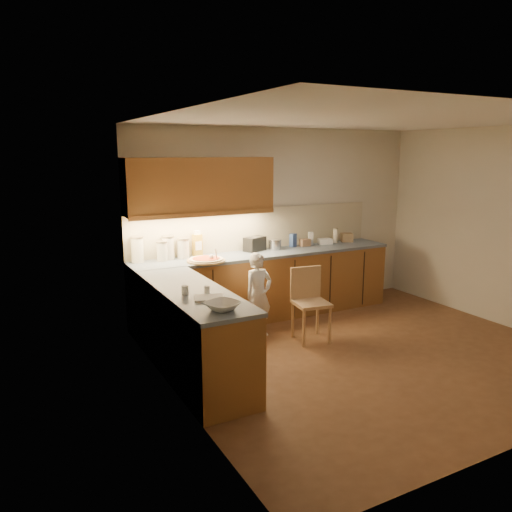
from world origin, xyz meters
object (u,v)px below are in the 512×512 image
object	(u,v)px
toaster	(255,244)
child	(258,295)
wooden_chair	(309,298)
oil_jug	(197,244)
pizza_on_board	(206,260)

from	to	relation	value
toaster	child	bearing A→B (deg)	-136.69
wooden_chair	oil_jug	xyz separation A→B (m)	(-0.98, 1.17, 0.56)
pizza_on_board	child	distance (m)	0.79
child	toaster	bearing A→B (deg)	57.21
pizza_on_board	toaster	world-z (taller)	toaster
child	wooden_chair	world-z (taller)	child
child	oil_jug	bearing A→B (deg)	112.19
child	wooden_chair	bearing A→B (deg)	-43.48
wooden_chair	toaster	world-z (taller)	toaster
child	toaster	xyz separation A→B (m)	(0.36, 0.78, 0.49)
pizza_on_board	child	bearing A→B (deg)	-42.13
wooden_chair	oil_jug	size ratio (longest dim) A/B	2.59
oil_jug	pizza_on_board	bearing A→B (deg)	-93.88
oil_jug	toaster	xyz separation A→B (m)	(0.83, -0.04, -0.06)
pizza_on_board	oil_jug	world-z (taller)	oil_jug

